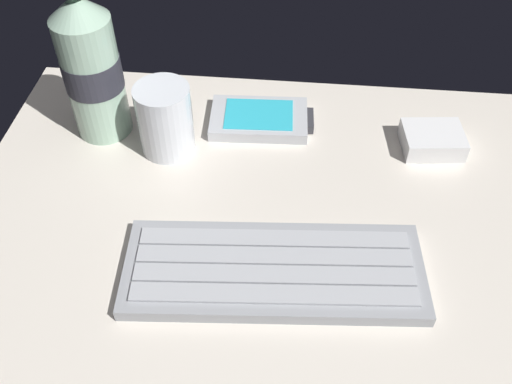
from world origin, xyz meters
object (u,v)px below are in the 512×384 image
at_px(handheld_device, 260,119).
at_px(charger_block, 432,140).
at_px(keyboard, 274,270).
at_px(juice_cup, 165,122).
at_px(water_bottle, 91,67).

distance_m(handheld_device, charger_block, 0.21).
bearing_deg(keyboard, handheld_device, 98.66).
height_order(handheld_device, charger_block, charger_block).
height_order(handheld_device, juice_cup, juice_cup).
relative_size(handheld_device, charger_block, 1.87).
bearing_deg(handheld_device, keyboard, -81.34).
height_order(keyboard, juice_cup, juice_cup).
bearing_deg(keyboard, water_bottle, 138.28).
relative_size(keyboard, charger_block, 4.25).
distance_m(keyboard, juice_cup, 0.23).
bearing_deg(water_bottle, charger_block, 0.40).
relative_size(handheld_device, water_bottle, 0.63).
distance_m(keyboard, handheld_device, 0.23).
xyz_separation_m(handheld_device, charger_block, (0.21, -0.02, 0.00)).
distance_m(handheld_device, juice_cup, 0.12).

